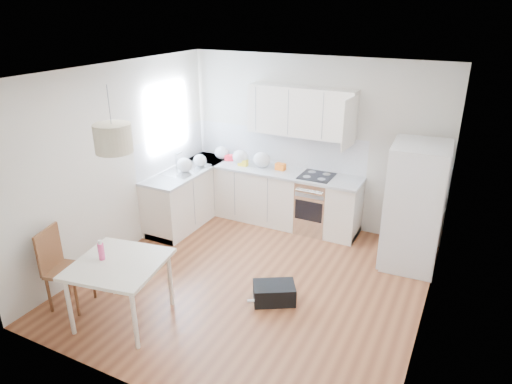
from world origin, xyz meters
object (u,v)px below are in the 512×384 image
refrigerator (416,206)px  gym_bag (274,293)px  dining_table (119,269)px  dining_chair (68,269)px

refrigerator → gym_bag: bearing=-131.2°
dining_table → gym_bag: bearing=27.7°
refrigerator → dining_chair: refrigerator is taller
gym_bag → dining_table: bearing=-172.9°
dining_table → gym_bag: (1.41, 1.08, -0.55)m
dining_table → dining_chair: size_ratio=1.10×
dining_table → gym_bag: 1.86m
dining_chair → gym_bag: bearing=13.8°
refrigerator → dining_table: (-2.73, -2.78, -0.20)m
dining_table → gym_bag: size_ratio=2.18×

